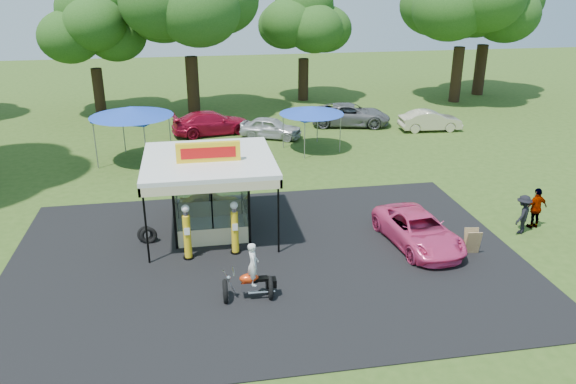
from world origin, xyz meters
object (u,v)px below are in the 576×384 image
object	(u,v)px
gas_pump_right	(235,229)
motorcycle	(251,277)
gas_pump_left	(187,233)
pink_sedan	(418,230)
bg_car_d	(351,115)
spectator_east_b	(536,208)
gas_station_kiosk	(210,193)
tent_east	(312,110)
kiosk_car	(209,202)
bg_car_b	(212,123)
tent_west	(131,112)
a_frame_sign	(472,242)
spectator_east_a	(523,214)
bg_car_c	(271,128)
bg_car_e	(430,121)

from	to	relation	value
gas_pump_right	motorcycle	world-z (taller)	gas_pump_right
gas_pump_left	motorcycle	distance (m)	3.94
pink_sedan	bg_car_d	bearing A→B (deg)	75.67
pink_sedan	spectator_east_b	distance (m)	5.79
gas_station_kiosk	gas_pump_left	world-z (taller)	gas_station_kiosk
gas_station_kiosk	gas_pump_right	xyz separation A→B (m)	(0.83, -2.28, -0.70)
gas_pump_left	tent_east	xyz separation A→B (m)	(7.84, 13.42, 1.44)
gas_pump_right	pink_sedan	world-z (taller)	gas_pump_right
kiosk_car	bg_car_b	bearing A→B (deg)	-3.24
bg_car_d	tent_west	world-z (taller)	tent_west
tent_west	tent_east	size ratio (longest dim) A/B	1.19
gas_pump_left	pink_sedan	xyz separation A→B (m)	(9.38, -0.42, -0.44)
pink_sedan	bg_car_d	distance (m)	19.47
gas_pump_right	a_frame_sign	world-z (taller)	gas_pump_right
gas_pump_right	bg_car_d	xyz separation A→B (m)	(10.10, 18.74, -0.28)
gas_pump_right	tent_east	size ratio (longest dim) A/B	0.56
gas_station_kiosk	bg_car_b	xyz separation A→B (m)	(0.77, 15.84, -0.99)
spectator_east_a	bg_car_c	size ratio (longest dim) A/B	0.42
a_frame_sign	pink_sedan	bearing A→B (deg)	158.27
motorcycle	tent_west	distance (m)	17.07
bg_car_b	tent_west	distance (m)	7.56
a_frame_sign	tent_west	xyz separation A→B (m)	(-14.20, 14.34, 2.52)
tent_west	gas_station_kiosk	bearing A→B (deg)	-68.97
motorcycle	tent_west	world-z (taller)	tent_west
gas_station_kiosk	kiosk_car	distance (m)	2.56
spectator_east_b	bg_car_c	bearing A→B (deg)	-69.40
a_frame_sign	spectator_east_a	world-z (taller)	spectator_east_a
bg_car_c	bg_car_d	distance (m)	6.67
gas_station_kiosk	gas_pump_left	distance (m)	2.72
spectator_east_b	bg_car_e	bearing A→B (deg)	-106.63
kiosk_car	bg_car_e	world-z (taller)	bg_car_e
kiosk_car	gas_pump_left	bearing A→B (deg)	167.35
gas_station_kiosk	tent_east	world-z (taller)	gas_station_kiosk
bg_car_b	bg_car_c	distance (m)	4.25
spectator_east_b	bg_car_d	xyz separation A→B (m)	(-3.14, 18.57, -0.13)
pink_sedan	bg_car_d	xyz separation A→B (m)	(2.60, 19.30, 0.12)
gas_pump_left	tent_west	world-z (taller)	tent_west
bg_car_c	tent_east	world-z (taller)	tent_east
a_frame_sign	spectator_east_a	bearing A→B (deg)	33.92
motorcycle	kiosk_car	size ratio (longest dim) A/B	0.78
a_frame_sign	spectator_east_a	distance (m)	3.36
motorcycle	bg_car_c	bearing A→B (deg)	81.20
spectator_east_a	tent_west	size ratio (longest dim) A/B	0.36
pink_sedan	gas_pump_right	bearing A→B (deg)	169.08
gas_pump_right	tent_east	world-z (taller)	tent_east
gas_station_kiosk	a_frame_sign	world-z (taller)	gas_station_kiosk
gas_station_kiosk	spectator_east_b	distance (m)	14.26
motorcycle	bg_car_e	size ratio (longest dim) A/B	0.51
bg_car_d	tent_east	distance (m)	7.07
gas_pump_right	bg_car_b	world-z (taller)	gas_pump_right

